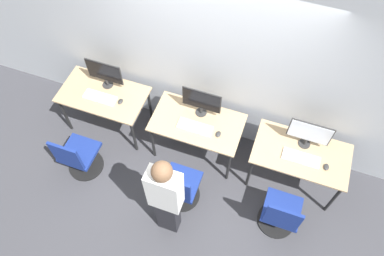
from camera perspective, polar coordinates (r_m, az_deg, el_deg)
name	(u,v)px	position (r m, az deg, el deg)	size (l,w,h in m)	color
ground_plane	(189,169)	(5.24, -0.49, -6.30)	(20.00, 20.00, 0.00)	#3D3D42
wall_back	(210,61)	(4.50, 2.83, 10.21)	(12.00, 0.05, 2.80)	#B7BCC1
desk_left	(104,98)	(5.23, -13.30, 4.54)	(1.16, 0.66, 0.73)	tan
monitor_left	(104,73)	(5.06, -13.20, 8.16)	(0.50, 0.15, 0.44)	#2D2D2D
keyboard_left	(100,97)	(5.13, -13.85, 4.55)	(0.45, 0.16, 0.02)	silver
mouse_left	(121,101)	(5.02, -10.84, 4.00)	(0.06, 0.09, 0.03)	#333333
office_chair_left	(78,157)	(5.15, -16.91, -4.29)	(0.48, 0.48, 0.87)	black
desk_center	(197,126)	(4.83, 0.79, 0.38)	(1.16, 0.66, 0.73)	tan
monitor_center	(202,101)	(4.65, 1.46, 4.09)	(0.50, 0.15, 0.44)	#2D2D2D
keyboard_center	(195,127)	(4.71, 0.45, 0.14)	(0.45, 0.16, 0.02)	silver
mouse_center	(218,134)	(4.66, 4.04, -0.94)	(0.06, 0.09, 0.03)	#333333
office_chair_center	(180,188)	(4.75, -1.87, -9.13)	(0.48, 0.48, 0.87)	black
person_center	(166,197)	(4.12, -4.01, -10.50)	(0.36, 0.21, 1.63)	#232328
desk_right	(300,156)	(4.79, 16.18, -4.18)	(1.16, 0.66, 0.73)	tan
monitor_right	(309,133)	(4.59, 17.46, -0.78)	(0.50, 0.15, 0.44)	#2D2D2D
keyboard_right	(301,158)	(4.67, 16.28, -4.41)	(0.45, 0.16, 0.02)	silver
mouse_right	(326,167)	(4.70, 19.80, -5.62)	(0.06, 0.09, 0.03)	#333333
office_chair_right	(280,215)	(4.74, 13.28, -12.78)	(0.48, 0.48, 0.87)	black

